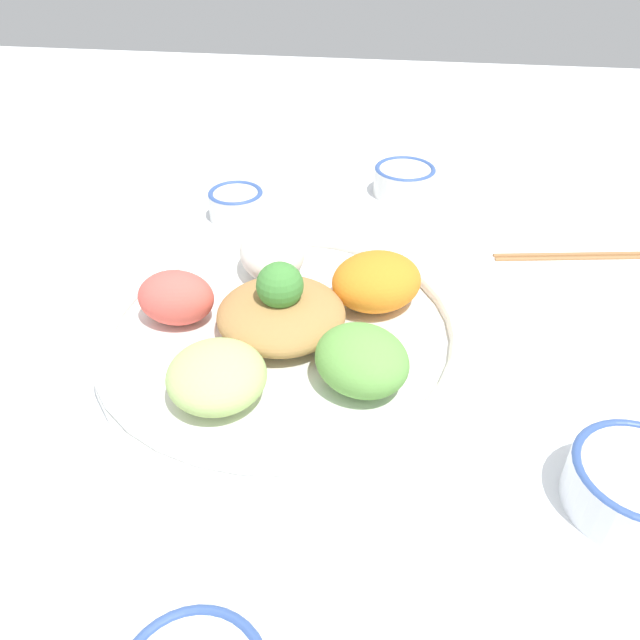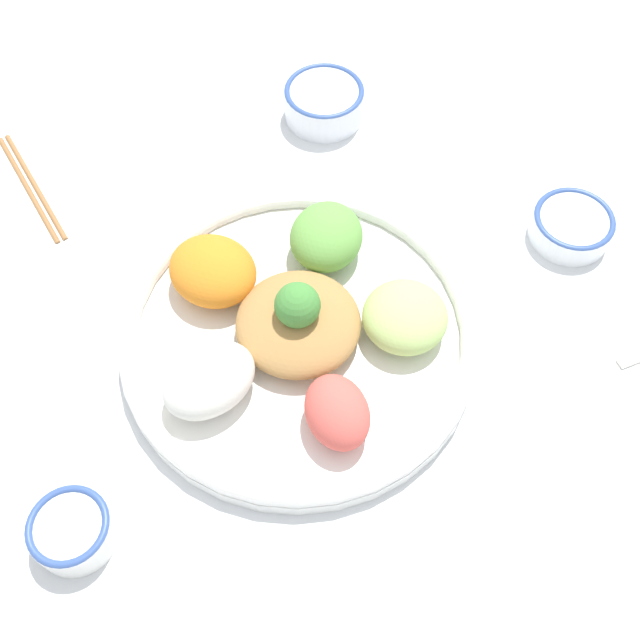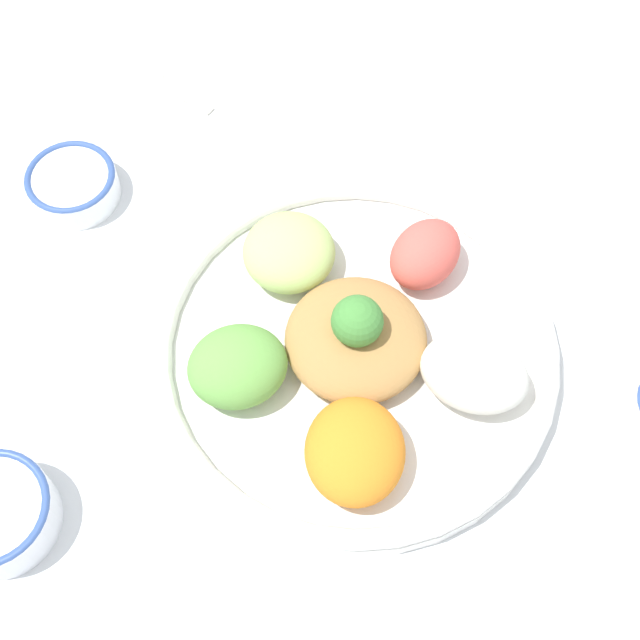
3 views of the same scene
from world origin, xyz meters
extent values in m
plane|color=white|center=(0.00, 0.00, 0.00)|extent=(2.40, 2.40, 0.00)
cylinder|color=white|center=(-0.01, -0.02, 0.01)|extent=(0.40, 0.40, 0.02)
torus|color=white|center=(-0.01, -0.02, 0.03)|extent=(0.40, 0.40, 0.02)
ellipsoid|color=orange|center=(-0.11, -0.09, 0.05)|extent=(0.14, 0.13, 0.06)
ellipsoid|color=white|center=(0.02, -0.13, 0.05)|extent=(0.10, 0.12, 0.06)
ellipsoid|color=#E55B51|center=(0.10, -0.03, 0.05)|extent=(0.09, 0.07, 0.06)
ellipsoid|color=#B7DB7A|center=(0.03, 0.09, 0.05)|extent=(0.12, 0.12, 0.05)
ellipsoid|color=#6BAD4C|center=(-0.11, 0.05, 0.05)|extent=(0.13, 0.13, 0.06)
ellipsoid|color=#AD7F47|center=(-0.01, -0.02, 0.04)|extent=(0.14, 0.14, 0.04)
sphere|color=#478E3D|center=(-0.01, -0.02, 0.08)|extent=(0.05, 0.05, 0.05)
cylinder|color=white|center=(-0.02, 0.34, 0.02)|extent=(0.10, 0.10, 0.03)
torus|color=#38569E|center=(-0.02, 0.34, 0.03)|extent=(0.10, 0.10, 0.01)
cylinder|color=maroon|center=(-0.02, 0.34, 0.03)|extent=(0.08, 0.08, 0.00)
cylinder|color=white|center=(0.11, -0.31, 0.02)|extent=(0.08, 0.08, 0.04)
torus|color=#38569E|center=(0.11, -0.31, 0.04)|extent=(0.08, 0.08, 0.01)
cylinder|color=white|center=(0.11, -0.31, 0.04)|extent=(0.07, 0.07, 0.00)
cylinder|color=white|center=(-0.34, 0.15, 0.02)|extent=(0.11, 0.11, 0.04)
torus|color=#38569E|center=(-0.34, 0.15, 0.04)|extent=(0.11, 0.11, 0.01)
cylinder|color=white|center=(-0.34, 0.15, 0.04)|extent=(0.09, 0.09, 0.00)
cylinder|color=#9E6B3D|center=(-0.36, -0.26, 0.00)|extent=(0.21, 0.04, 0.01)
cylinder|color=#9E6B3D|center=(-0.37, -0.25, 0.00)|extent=(0.21, 0.04, 0.01)
camera|label=1|loc=(-0.12, 0.50, 0.44)|focal=35.00mm
camera|label=2|loc=(0.38, -0.16, 0.74)|focal=42.00mm
camera|label=3|loc=(-0.35, -0.22, 0.80)|focal=50.00mm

